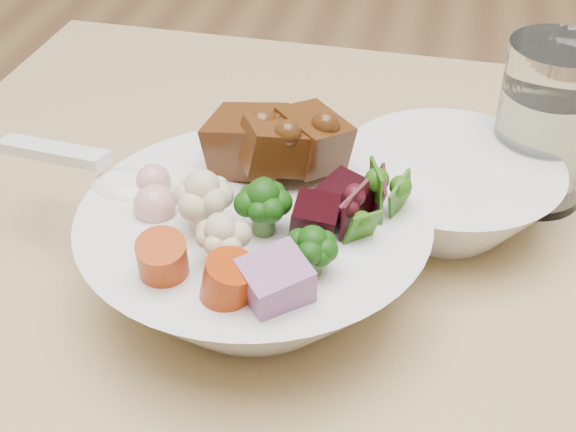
{
  "coord_description": "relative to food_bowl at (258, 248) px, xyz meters",
  "views": [
    {
      "loc": [
        -0.02,
        -0.43,
        1.08
      ],
      "look_at": [
        -0.11,
        -0.01,
        0.76
      ],
      "focal_mm": 50.0,
      "sensor_mm": 36.0,
      "label": 1
    }
  ],
  "objects": [
    {
      "name": "soup_spoon",
      "position": [
        -0.11,
        0.02,
        0.03
      ],
      "size": [
        0.15,
        0.07,
        0.03
      ],
      "rotation": [
        0.0,
        0.0,
        -0.32
      ],
      "color": "white",
      "rests_on": "food_bowl"
    },
    {
      "name": "side_bowl",
      "position": [
        0.12,
        0.11,
        -0.01
      ],
      "size": [
        0.17,
        0.17,
        0.06
      ],
      "primitive_type": null,
      "color": "white",
      "rests_on": "dining_table"
    },
    {
      "name": "food_bowl",
      "position": [
        0.0,
        0.0,
        0.0
      ],
      "size": [
        0.23,
        0.23,
        0.13
      ],
      "color": "white",
      "rests_on": "dining_table"
    },
    {
      "name": "water_glass",
      "position": [
        0.19,
        0.17,
        0.02
      ],
      "size": [
        0.08,
        0.08,
        0.13
      ],
      "color": "silver",
      "rests_on": "dining_table"
    }
  ]
}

